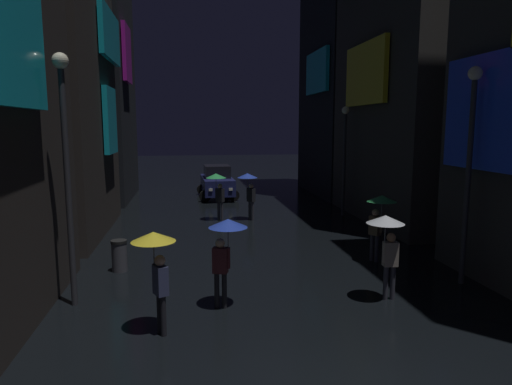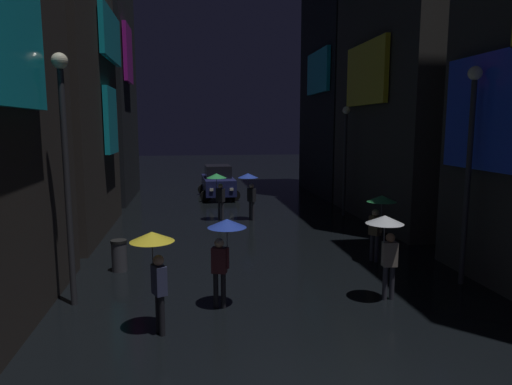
{
  "view_description": "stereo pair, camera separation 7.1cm",
  "coord_description": "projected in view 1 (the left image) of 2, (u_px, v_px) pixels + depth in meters",
  "views": [
    {
      "loc": [
        -2.28,
        -5.84,
        4.24
      ],
      "look_at": [
        0.0,
        9.22,
        1.99
      ],
      "focal_mm": 32.0,
      "sensor_mm": 36.0,
      "label": 1
    },
    {
      "loc": [
        -2.21,
        -5.85,
        4.24
      ],
      "look_at": [
        0.0,
        9.22,
        1.99
      ],
      "focal_mm": 32.0,
      "sensor_mm": 36.0,
      "label": 2
    }
  ],
  "objects": [
    {
      "name": "building_left_mid",
      "position": [
        46.0,
        76.0,
        17.16
      ],
      "size": [
        4.25,
        7.64,
        12.18
      ],
      "color": "#2D2826",
      "rests_on": "ground"
    },
    {
      "name": "building_right_mid",
      "position": [
        413.0,
        26.0,
        19.62
      ],
      "size": [
        4.25,
        8.74,
        16.99
      ],
      "color": "#33302D",
      "rests_on": "ground"
    },
    {
      "name": "pedestrian_foreground_left_clear",
      "position": [
        387.0,
        234.0,
        10.93
      ],
      "size": [
        0.9,
        0.9,
        2.12
      ],
      "color": "#2D2D38",
      "rests_on": "ground"
    },
    {
      "name": "pedestrian_midstreet_centre_blue",
      "position": [
        249.0,
        183.0,
        20.41
      ],
      "size": [
        0.9,
        0.9,
        2.12
      ],
      "color": "#2D2D38",
      "rests_on": "ground"
    },
    {
      "name": "pedestrian_foreground_right_yellow",
      "position": [
        156.0,
        254.0,
        9.19
      ],
      "size": [
        0.9,
        0.9,
        2.12
      ],
      "color": "black",
      "rests_on": "ground"
    },
    {
      "name": "pedestrian_near_crossing_green",
      "position": [
        217.0,
        184.0,
        20.33
      ],
      "size": [
        0.9,
        0.9,
        2.12
      ],
      "color": "#2D2D38",
      "rests_on": "ground"
    },
    {
      "name": "pedestrian_midstreet_left_green",
      "position": [
        380.0,
        210.0,
        14.05
      ],
      "size": [
        0.9,
        0.9,
        2.12
      ],
      "color": "#2D2D38",
      "rests_on": "ground"
    },
    {
      "name": "pedestrian_far_right_blue",
      "position": [
        225.0,
        238.0,
        10.48
      ],
      "size": [
        0.9,
        0.9,
        2.12
      ],
      "color": "black",
      "rests_on": "ground"
    },
    {
      "name": "car_distant",
      "position": [
        217.0,
        182.0,
        26.87
      ],
      "size": [
        2.34,
        4.19,
        1.92
      ],
      "color": "navy",
      "rests_on": "ground"
    },
    {
      "name": "streetlamp_right_far",
      "position": [
        345.0,
        147.0,
        21.25
      ],
      "size": [
        0.36,
        0.36,
        5.11
      ],
      "color": "#2D2D33",
      "rests_on": "ground"
    },
    {
      "name": "streetlamp_left_near",
      "position": [
        66.0,
        153.0,
        10.34
      ],
      "size": [
        0.36,
        0.36,
        5.83
      ],
      "color": "#2D2D33",
      "rests_on": "ground"
    },
    {
      "name": "streetlamp_right_near",
      "position": [
        470.0,
        152.0,
        11.84
      ],
      "size": [
        0.36,
        0.36,
        5.73
      ],
      "color": "#2D2D33",
      "rests_on": "ground"
    },
    {
      "name": "trash_bin",
      "position": [
        119.0,
        256.0,
        13.32
      ],
      "size": [
        0.46,
        0.46,
        0.93
      ],
      "color": "#3F3F47",
      "rests_on": "ground"
    }
  ]
}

